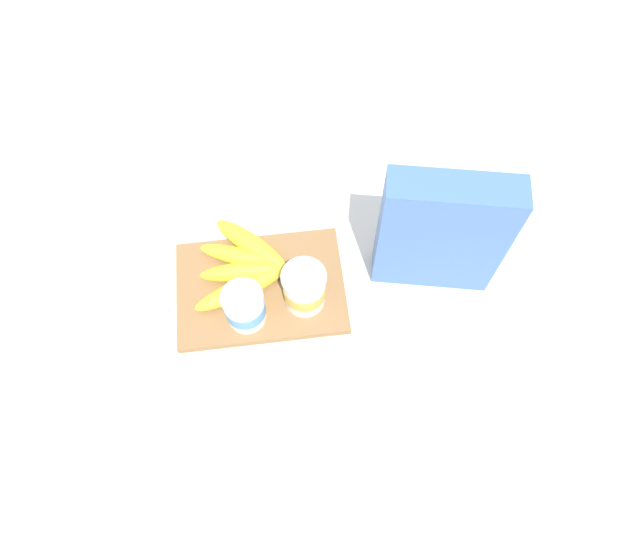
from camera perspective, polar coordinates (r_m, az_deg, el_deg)
ground_plane at (r=1.04m, az=-5.87°, el=-2.31°), size 2.40×2.40×0.00m
cutting_board at (r=1.03m, az=-5.92°, el=-2.12°), size 0.30×0.21×0.02m
cereal_box at (r=0.96m, az=11.92°, el=3.38°), size 0.21×0.10×0.27m
yogurt_cup_front at (r=0.97m, az=-1.57°, el=-2.21°), size 0.08×0.08×0.09m
yogurt_cup_back at (r=0.97m, az=-7.52°, el=-4.02°), size 0.07×0.07×0.08m
banana_bunch at (r=1.03m, az=-7.49°, el=0.13°), size 0.18×0.20×0.04m
spoon at (r=1.05m, az=-16.88°, el=-5.55°), size 0.12×0.08×0.01m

